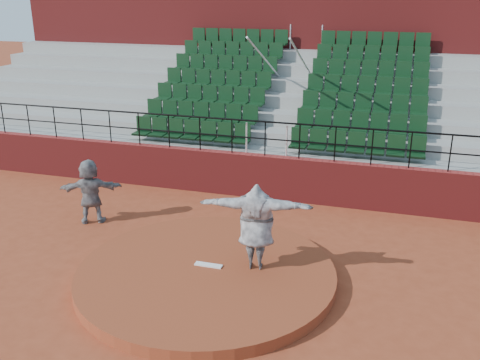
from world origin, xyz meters
name	(u,v)px	position (x,y,z in m)	size (l,w,h in m)	color
ground	(206,279)	(0.00, 0.00, 0.00)	(90.00, 90.00, 0.00)	#933C21
pitchers_mound	(206,274)	(0.00, 0.00, 0.12)	(5.50, 5.50, 0.25)	brown
pitching_rubber	(208,265)	(0.00, 0.15, 0.27)	(0.60, 0.15, 0.03)	white
boundary_wall	(264,177)	(0.00, 5.00, 0.65)	(24.00, 0.30, 1.30)	maroon
wall_railing	(265,131)	(0.00, 5.00, 2.03)	(24.04, 0.05, 1.03)	black
seating_deck	(290,122)	(0.00, 8.64, 1.45)	(24.00, 5.97, 4.63)	gray
press_box_facade	(312,49)	(0.00, 12.60, 3.55)	(24.00, 3.00, 7.10)	maroon
pitcher	(256,226)	(0.98, 0.41, 1.20)	(2.33, 0.63, 1.89)	black
fielder	(90,191)	(-3.93, 1.96, 0.87)	(1.61, 0.51, 1.74)	black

